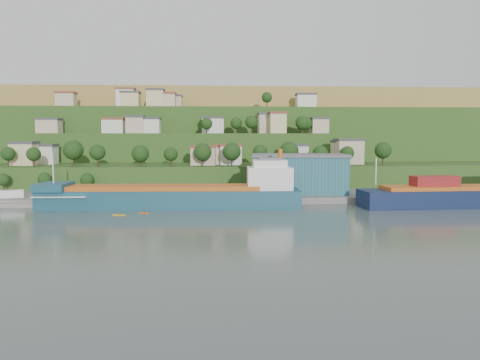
{
  "coord_description": "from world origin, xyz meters",
  "views": [
    {
      "loc": [
        6.11,
        -124.3,
        20.3
      ],
      "look_at": [
        14.56,
        15.0,
        7.56
      ],
      "focal_mm": 35.0,
      "sensor_mm": 36.0,
      "label": 1
    }
  ],
  "objects": [
    {
      "name": "kayak_yellow",
      "position": [
        -18.15,
        -1.84,
        0.25
      ],
      "size": [
        3.46,
        1.02,
        0.85
      ],
      "rotation": [
        0.0,
        0.0,
        -0.13
      ],
      "color": "gold",
      "rests_on": "ground"
    },
    {
      "name": "caravan",
      "position": [
        -54.78,
        21.13,
        2.75
      ],
      "size": [
        7.19,
        4.73,
        3.11
      ],
      "primitive_type": "cube",
      "rotation": [
        0.0,
        0.0,
        0.32
      ],
      "color": "silver",
      "rests_on": "pebble_beach"
    },
    {
      "name": "dinghy",
      "position": [
        -44.98,
        16.67,
        1.6
      ],
      "size": [
        4.27,
        2.33,
        0.81
      ],
      "primitive_type": "cube",
      "rotation": [
        0.0,
        0.0,
        -0.21
      ],
      "color": "silver",
      "rests_on": "pebble_beach"
    },
    {
      "name": "warehouse",
      "position": [
        35.12,
        28.86,
        8.43
      ],
      "size": [
        32.91,
        22.31,
        12.8
      ],
      "rotation": [
        0.0,
        0.0,
        -0.11
      ],
      "color": "#205261",
      "rests_on": "quay"
    },
    {
      "name": "hillside",
      "position": [
        0.0,
        168.71,
        0.08
      ],
      "size": [
        360.0,
        210.85,
        96.0
      ],
      "color": "#284719",
      "rests_on": "ground"
    },
    {
      "name": "cargo_ship_far",
      "position": [
        84.97,
        8.46,
        2.83
      ],
      "size": [
        66.51,
        14.32,
        17.94
      ],
      "rotation": [
        0.0,
        0.0,
        0.05
      ],
      "color": "#0C1A36",
      "rests_on": "ground"
    },
    {
      "name": "kayak_orange",
      "position": [
        -12.07,
        1.03,
        0.21
      ],
      "size": [
        2.85,
        1.41,
        0.71
      ],
      "rotation": [
        0.0,
        0.0,
        -0.34
      ],
      "color": "#E05213",
      "rests_on": "ground"
    },
    {
      "name": "ground",
      "position": [
        0.0,
        0.0,
        0.0
      ],
      "size": [
        500.0,
        500.0,
        0.0
      ],
      "primitive_type": "plane",
      "color": "#44524F",
      "rests_on": "ground"
    },
    {
      "name": "quay",
      "position": [
        20.0,
        28.0,
        0.0
      ],
      "size": [
        220.0,
        26.0,
        4.0
      ],
      "primitive_type": "cube",
      "color": "slate",
      "rests_on": "ground"
    },
    {
      "name": "cargo_ship_near",
      "position": [
        -3.34,
        10.44,
        3.05
      ],
      "size": [
        74.72,
        14.39,
        19.11
      ],
      "rotation": [
        0.0,
        0.0,
        -0.04
      ],
      "color": "#154151",
      "rests_on": "ground"
    },
    {
      "name": "pebble_beach",
      "position": [
        -55.0,
        22.0,
        0.0
      ],
      "size": [
        40.0,
        18.0,
        2.4
      ],
      "primitive_type": "cube",
      "color": "slate",
      "rests_on": "ground"
    }
  ]
}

